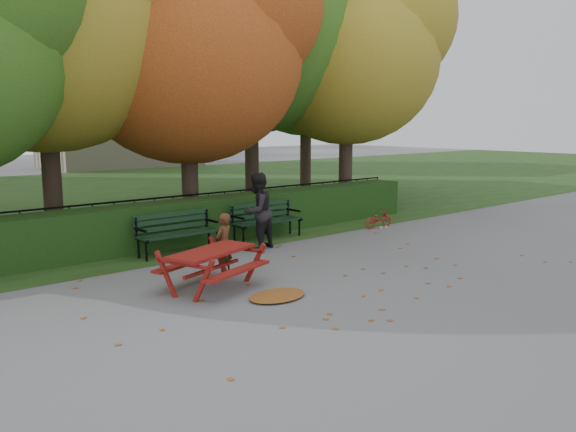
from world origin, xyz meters
TOP-DOWN VIEW (x-y plane):
  - ground at (0.00, 0.00)m, footprint 90.00×90.00m
  - grass_strip at (0.00, 14.00)m, footprint 90.00×90.00m
  - building_right at (8.00, 28.00)m, footprint 9.00×6.00m
  - hedge at (0.00, 4.50)m, footprint 13.00×0.90m
  - iron_fence at (0.00, 5.30)m, footprint 14.00×0.04m
  - tree_b at (-2.44, 6.75)m, footprint 6.72×6.40m
  - tree_c at (0.83, 5.96)m, footprint 6.30×6.00m
  - tree_d at (3.88, 7.23)m, footprint 7.14×6.80m
  - tree_e at (6.52, 5.77)m, footprint 6.09×5.80m
  - tree_g at (8.33, 9.76)m, footprint 6.30×6.00m
  - bench_left at (-1.30, 3.70)m, footprint 1.80×0.57m
  - bench_right at (1.10, 3.70)m, footprint 1.80×0.57m
  - picnic_table at (-2.14, 0.97)m, footprint 1.90×1.70m
  - leaf_pile at (-1.60, -0.12)m, footprint 1.12×0.87m
  - leaf_scatter at (0.00, 0.30)m, footprint 9.00×5.70m
  - child at (-1.50, 1.58)m, footprint 0.50×0.42m
  - adult at (0.27, 2.90)m, footprint 0.97×0.85m
  - bicycle at (4.28, 2.87)m, footprint 0.94×0.37m

SIDE VIEW (x-z plane):
  - ground at x=0.00m, z-range 0.00..0.00m
  - grass_strip at x=0.00m, z-range 0.01..0.01m
  - leaf_scatter at x=0.00m, z-range 0.00..0.01m
  - leaf_pile at x=-1.60m, z-range 0.00..0.07m
  - bicycle at x=4.28m, z-range 0.00..0.48m
  - hedge at x=0.00m, z-range 0.00..1.00m
  - bench_left at x=-1.30m, z-range 0.08..0.96m
  - bench_right at x=1.10m, z-range 0.08..0.96m
  - picnic_table at x=-2.14m, z-range 0.14..0.91m
  - iron_fence at x=0.00m, z-range 0.03..1.05m
  - child at x=-1.50m, z-range 0.00..1.16m
  - adult at x=0.27m, z-range 0.00..1.71m
  - tree_c at x=0.83m, z-range 0.82..8.82m
  - tree_e at x=6.52m, z-range 1.01..9.16m
  - tree_g at x=8.33m, z-range 1.10..9.65m
  - tree_b at x=-2.44m, z-range 1.01..9.80m
  - tree_d at x=3.88m, z-range 1.19..10.77m
  - building_right at x=8.00m, z-range 0.00..12.00m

